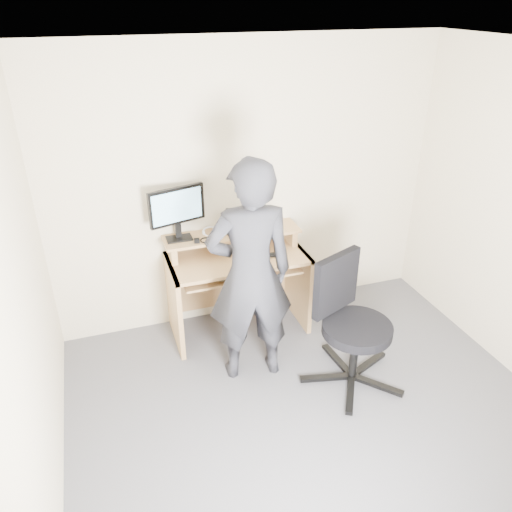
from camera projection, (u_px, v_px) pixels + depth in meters
ground at (326, 438)px, 3.50m from camera, size 3.50×3.50×0.00m
back_wall at (248, 188)px, 4.38m from camera, size 3.50×0.02×2.50m
ceiling at (362, 58)px, 2.33m from camera, size 3.50×3.50×0.02m
desk at (235, 272)px, 4.47m from camera, size 1.20×0.60×0.91m
monitor at (177, 209)px, 4.11m from camera, size 0.48×0.16×0.46m
external_drive at (230, 221)px, 4.32m from camera, size 0.10×0.14×0.20m
travel_mug at (238, 224)px, 4.32m from camera, size 0.09×0.09×0.16m
smartphone at (264, 228)px, 4.42m from camera, size 0.07×0.13×0.01m
charger at (197, 241)px, 4.18m from camera, size 0.05×0.05×0.03m
headphones at (211, 232)px, 4.35m from camera, size 0.18×0.18×0.06m
keyboard at (241, 270)px, 4.27m from camera, size 0.48×0.23×0.03m
mouse at (273, 255)px, 4.30m from camera, size 0.10×0.07×0.04m
office_chair at (349, 319)px, 3.82m from camera, size 0.81×0.79×1.02m
person at (250, 275)px, 3.72m from camera, size 0.70×0.50×1.82m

